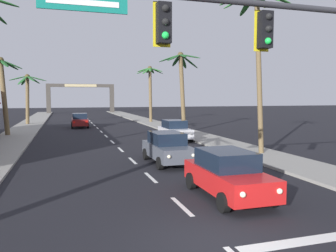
{
  "coord_description": "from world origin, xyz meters",
  "views": [
    {
      "loc": [
        -3.62,
        -7.39,
        3.59
      ],
      "look_at": [
        1.11,
        8.0,
        2.2
      ],
      "focal_mm": 36.17,
      "sensor_mm": 36.0,
      "label": 1
    }
  ],
  "objects_px": {
    "palm_left_farthest": "(28,91)",
    "palm_right_second": "(258,30)",
    "sedan_oncoming_far": "(80,120)",
    "traffic_signal_mast": "(318,51)",
    "sedan_third_in_queue": "(167,148)",
    "sedan_lead_at_stop_bar": "(227,174)",
    "palm_left_third": "(2,83)",
    "town_gateway_arch": "(81,94)",
    "palm_right_third": "(182,78)",
    "palm_right_farthest": "(150,84)",
    "sedan_parked_nearest_kerb": "(175,130)"
  },
  "relations": [
    {
      "from": "palm_left_farthest",
      "to": "palm_right_second",
      "type": "xyz_separation_m",
      "value": [
        15.58,
        -28.36,
        3.19
      ]
    },
    {
      "from": "palm_right_second",
      "to": "sedan_oncoming_far",
      "type": "bearing_deg",
      "value": 112.68
    },
    {
      "from": "traffic_signal_mast",
      "to": "palm_left_farthest",
      "type": "xyz_separation_m",
      "value": [
        -10.98,
        38.8,
        -0.46
      ]
    },
    {
      "from": "palm_left_farthest",
      "to": "sedan_oncoming_far",
      "type": "bearing_deg",
      "value": -42.97
    },
    {
      "from": "palm_left_farthest",
      "to": "palm_right_second",
      "type": "bearing_deg",
      "value": -61.22
    },
    {
      "from": "sedan_third_in_queue",
      "to": "traffic_signal_mast",
      "type": "bearing_deg",
      "value": -82.29
    },
    {
      "from": "sedan_lead_at_stop_bar",
      "to": "palm_left_third",
      "type": "xyz_separation_m",
      "value": [
        -10.76,
        22.87,
        3.97
      ]
    },
    {
      "from": "town_gateway_arch",
      "to": "palm_right_third",
      "type": "bearing_deg",
      "value": -80.33
    },
    {
      "from": "palm_left_third",
      "to": "palm_right_farthest",
      "type": "height_order",
      "value": "palm_right_farthest"
    },
    {
      "from": "palm_left_farthest",
      "to": "town_gateway_arch",
      "type": "relative_size",
      "value": 0.45
    },
    {
      "from": "sedan_third_in_queue",
      "to": "palm_left_third",
      "type": "height_order",
      "value": "palm_left_third"
    },
    {
      "from": "traffic_signal_mast",
      "to": "sedan_third_in_queue",
      "type": "bearing_deg",
      "value": 97.71
    },
    {
      "from": "sedan_lead_at_stop_bar",
      "to": "sedan_parked_nearest_kerb",
      "type": "bearing_deg",
      "value": 78.58
    },
    {
      "from": "sedan_lead_at_stop_bar",
      "to": "town_gateway_arch",
      "type": "height_order",
      "value": "town_gateway_arch"
    },
    {
      "from": "sedan_lead_at_stop_bar",
      "to": "palm_right_third",
      "type": "height_order",
      "value": "palm_right_third"
    },
    {
      "from": "palm_right_third",
      "to": "town_gateway_arch",
      "type": "height_order",
      "value": "palm_right_third"
    },
    {
      "from": "sedan_lead_at_stop_bar",
      "to": "sedan_third_in_queue",
      "type": "relative_size",
      "value": 1.0
    },
    {
      "from": "sedan_oncoming_far",
      "to": "palm_left_farthest",
      "type": "height_order",
      "value": "palm_left_farthest"
    },
    {
      "from": "sedan_oncoming_far",
      "to": "palm_left_farthest",
      "type": "relative_size",
      "value": 0.69
    },
    {
      "from": "palm_right_farthest",
      "to": "palm_left_farthest",
      "type": "bearing_deg",
      "value": 177.82
    },
    {
      "from": "palm_right_farthest",
      "to": "sedan_third_in_queue",
      "type": "bearing_deg",
      "value": -102.27
    },
    {
      "from": "traffic_signal_mast",
      "to": "palm_left_third",
      "type": "bearing_deg",
      "value": 114.53
    },
    {
      "from": "traffic_signal_mast",
      "to": "sedan_oncoming_far",
      "type": "relative_size",
      "value": 2.45
    },
    {
      "from": "palm_right_third",
      "to": "traffic_signal_mast",
      "type": "bearing_deg",
      "value": -100.84
    },
    {
      "from": "palm_left_third",
      "to": "palm_right_second",
      "type": "bearing_deg",
      "value": -43.32
    },
    {
      "from": "traffic_signal_mast",
      "to": "sedan_lead_at_stop_bar",
      "type": "distance_m",
      "value": 5.13
    },
    {
      "from": "sedan_third_in_queue",
      "to": "town_gateway_arch",
      "type": "bearing_deg",
      "value": 91.61
    },
    {
      "from": "palm_right_third",
      "to": "palm_left_third",
      "type": "bearing_deg",
      "value": 174.34
    },
    {
      "from": "sedan_third_in_queue",
      "to": "palm_right_third",
      "type": "bearing_deg",
      "value": 67.83
    },
    {
      "from": "sedan_parked_nearest_kerb",
      "to": "town_gateway_arch",
      "type": "height_order",
      "value": "town_gateway_arch"
    },
    {
      "from": "palm_right_second",
      "to": "palm_right_third",
      "type": "height_order",
      "value": "palm_right_second"
    },
    {
      "from": "palm_right_farthest",
      "to": "town_gateway_arch",
      "type": "xyz_separation_m",
      "value": [
        -7.87,
        30.89,
        -1.23
      ]
    },
    {
      "from": "sedan_third_in_queue",
      "to": "palm_right_farthest",
      "type": "bearing_deg",
      "value": 77.73
    },
    {
      "from": "sedan_lead_at_stop_bar",
      "to": "palm_left_farthest",
      "type": "bearing_deg",
      "value": 105.49
    },
    {
      "from": "traffic_signal_mast",
      "to": "sedan_parked_nearest_kerb",
      "type": "height_order",
      "value": "traffic_signal_mast"
    },
    {
      "from": "sedan_oncoming_far",
      "to": "palm_left_farthest",
      "type": "distance_m",
      "value": 9.04
    },
    {
      "from": "palm_right_farthest",
      "to": "palm_left_third",
      "type": "bearing_deg",
      "value": -143.77
    },
    {
      "from": "sedan_lead_at_stop_bar",
      "to": "sedan_oncoming_far",
      "type": "distance_m",
      "value": 30.29
    },
    {
      "from": "sedan_parked_nearest_kerb",
      "to": "sedan_oncoming_far",
      "type": "bearing_deg",
      "value": 115.67
    },
    {
      "from": "palm_left_farthest",
      "to": "palm_right_second",
      "type": "height_order",
      "value": "palm_right_second"
    },
    {
      "from": "sedan_oncoming_far",
      "to": "town_gateway_arch",
      "type": "height_order",
      "value": "town_gateway_arch"
    },
    {
      "from": "sedan_third_in_queue",
      "to": "palm_right_farthest",
      "type": "xyz_separation_m",
      "value": [
        6.2,
        28.53,
        4.53
      ]
    },
    {
      "from": "town_gateway_arch",
      "to": "palm_right_farthest",
      "type": "bearing_deg",
      "value": -75.7
    },
    {
      "from": "sedan_third_in_queue",
      "to": "town_gateway_arch",
      "type": "height_order",
      "value": "town_gateway_arch"
    },
    {
      "from": "palm_right_farthest",
      "to": "town_gateway_arch",
      "type": "bearing_deg",
      "value": 104.3
    },
    {
      "from": "sedan_parked_nearest_kerb",
      "to": "palm_left_third",
      "type": "distance_m",
      "value": 16.2
    },
    {
      "from": "palm_left_farthest",
      "to": "town_gateway_arch",
      "type": "xyz_separation_m",
      "value": [
        8.0,
        30.28,
        -0.2
      ]
    },
    {
      "from": "sedan_third_in_queue",
      "to": "palm_right_second",
      "type": "distance_m",
      "value": 8.96
    },
    {
      "from": "town_gateway_arch",
      "to": "palm_left_third",
      "type": "bearing_deg",
      "value": -101.6
    },
    {
      "from": "palm_left_third",
      "to": "palm_right_farthest",
      "type": "xyz_separation_m",
      "value": [
        16.73,
        12.26,
        0.57
      ]
    }
  ]
}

